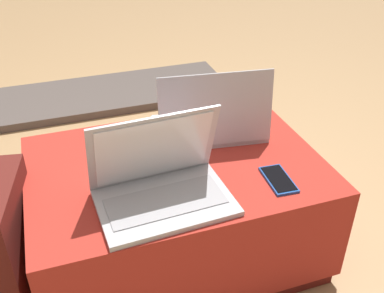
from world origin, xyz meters
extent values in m
plane|color=tan|center=(0.00, 0.00, 0.00)|extent=(14.00, 14.00, 0.00)
cube|color=maroon|center=(0.00, 0.00, 0.03)|extent=(0.89, 0.62, 0.05)
cube|color=#B22D23|center=(0.00, 0.00, 0.22)|extent=(0.93, 0.65, 0.34)
cube|color=#B7B7BC|center=(-0.09, -0.19, 0.39)|extent=(0.38, 0.27, 0.02)
cube|color=#9E9EA3|center=(-0.09, -0.19, 0.40)|extent=(0.33, 0.15, 0.00)
cube|color=#B7B7BC|center=(-0.09, -0.10, 0.52)|extent=(0.37, 0.10, 0.24)
cube|color=white|center=(-0.09, -0.10, 0.52)|extent=(0.33, 0.08, 0.21)
cube|color=#B7B7BC|center=(0.17, 0.16, 0.39)|extent=(0.40, 0.29, 0.02)
cube|color=#9E9EA3|center=(0.17, 0.17, 0.40)|extent=(0.34, 0.18, 0.00)
cube|color=#B7B7BC|center=(0.16, 0.05, 0.52)|extent=(0.37, 0.08, 0.25)
cube|color=white|center=(0.16, 0.06, 0.52)|extent=(0.33, 0.07, 0.22)
cube|color=#1E4C9E|center=(0.27, -0.19, 0.39)|extent=(0.08, 0.15, 0.01)
cube|color=black|center=(0.27, -0.19, 0.39)|extent=(0.07, 0.14, 0.00)
cube|color=#564C47|center=(0.00, 1.34, 0.02)|extent=(1.40, 0.50, 0.04)
camera|label=1|loc=(-0.33, -1.13, 1.20)|focal=42.00mm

